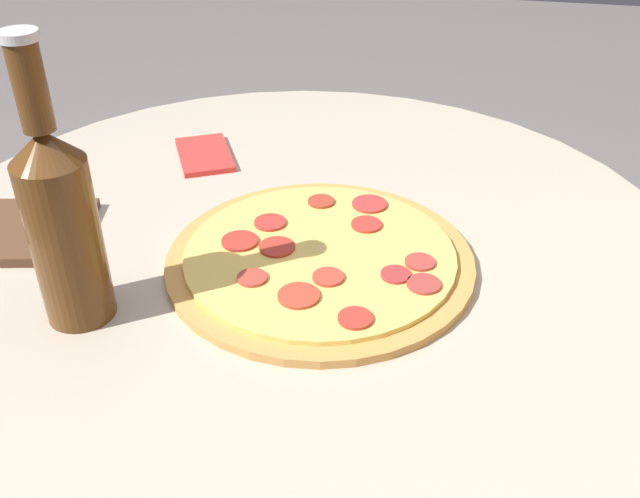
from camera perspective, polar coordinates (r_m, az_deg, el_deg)
table at (r=0.97m, az=-1.61°, el=-8.16°), size 0.94×0.94×0.70m
pizza at (r=0.80m, az=0.02°, el=-0.72°), size 0.35×0.35×0.02m
beer_bottle at (r=0.71m, az=-19.99°, el=2.24°), size 0.07×0.07×0.29m
pizza_paddle at (r=0.93m, az=-23.99°, el=1.31°), size 0.16×0.28×0.02m
napkin at (r=1.05m, az=-9.22°, el=7.46°), size 0.14×0.12×0.01m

